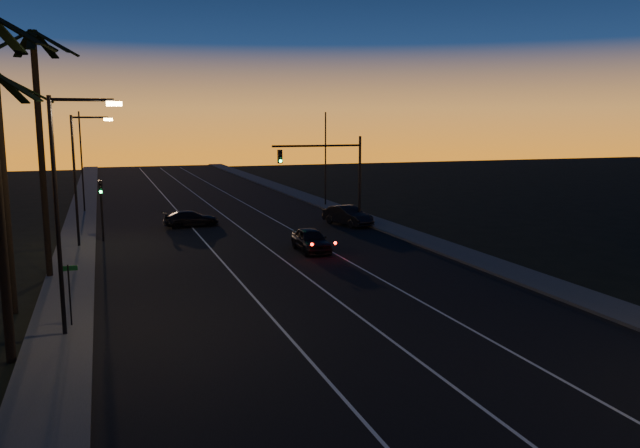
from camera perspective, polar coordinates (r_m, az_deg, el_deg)
name	(u,v)px	position (r m, az deg, el deg)	size (l,w,h in m)	color
road	(276,261)	(36.62, -4.04, -3.42)	(20.00, 170.00, 0.01)	black
sidewalk_left	(71,275)	(35.43, -21.84, -4.39)	(2.40, 170.00, 0.16)	#3B3B38
sidewalk_right	(444,247)	(40.93, 11.27, -2.12)	(2.40, 170.00, 0.16)	#3B3B38
lane_stripe_left	(225,265)	(35.97, -8.66, -3.72)	(0.12, 160.00, 0.01)	silver
lane_stripe_mid	(284,260)	(36.75, -3.28, -3.35)	(0.12, 160.00, 0.01)	silver
lane_stripe_right	(340,256)	(37.84, 1.82, -2.97)	(0.12, 160.00, 0.01)	silver
palm_mid	(2,167)	(28.79, -27.04, 4.70)	(4.25, 4.16, 10.03)	black
palm_far	(40,131)	(34.60, -24.26, 7.76)	(4.25, 4.16, 12.53)	black
streetlight_left_near	(65,198)	(24.66, -22.32, 2.25)	(2.55, 0.26, 9.00)	black
streetlight_left_far	(80,170)	(42.60, -21.13, 4.65)	(2.55, 0.26, 8.50)	black
street_sign	(69,288)	(26.31, -21.94, -5.46)	(0.70, 0.06, 2.60)	black
signal_mast	(331,166)	(47.54, 1.03, 5.35)	(7.10, 0.41, 7.00)	black
signal_post	(101,199)	(44.76, -19.38, 2.15)	(0.28, 0.37, 4.20)	black
far_pole_left	(82,163)	(59.61, -20.95, 5.27)	(0.14, 0.14, 9.00)	black
far_pole_right	(325,160)	(60.14, 0.50, 5.91)	(0.14, 0.14, 9.00)	black
lead_car	(311,240)	(39.19, -0.83, -1.46)	(1.81, 4.80, 1.45)	black
right_car	(347,216)	(49.15, 2.53, 0.77)	(2.92, 4.89, 1.52)	black
cross_car	(191,219)	(49.52, -11.70, 0.48)	(4.41, 2.11, 1.24)	black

